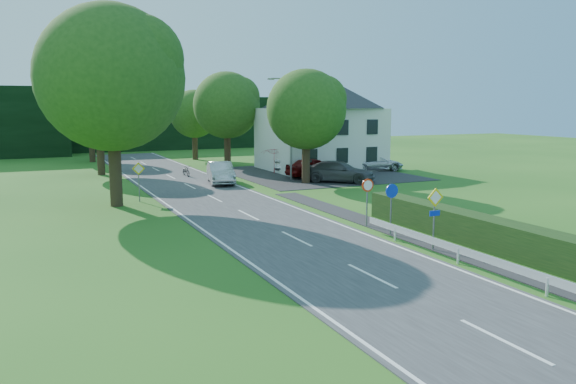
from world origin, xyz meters
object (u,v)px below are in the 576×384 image
parasol (274,161)px  streetlight (290,124)px  moving_car (221,173)px  motorcycle (186,171)px  parked_car_red (313,167)px  parked_car_silver_b (377,163)px  parked_car_grey (339,172)px  parked_car_silver_a (298,163)px

parasol → streetlight: bearing=-98.7°
moving_car → motorcycle: bearing=114.6°
motorcycle → parked_car_red: size_ratio=0.36×
parked_car_silver_b → parasol: bearing=92.6°
parked_car_grey → parked_car_silver_b: bearing=-11.7°
moving_car → parked_car_grey: bearing=-8.3°
motorcycle → parked_car_grey: parked_car_grey is taller
parked_car_red → parked_car_silver_b: parked_car_red is taller
parked_car_silver_b → parasol: size_ratio=1.97×
streetlight → parked_car_silver_b: bearing=14.8°
motorcycle → parasol: size_ratio=0.70×
parked_car_red → parasol: bearing=17.2°
motorcycle → parked_car_silver_a: size_ratio=0.35×
parked_car_grey → parasol: bearing=58.6°
moving_car → parked_car_red: 8.11m
parked_car_red → parked_car_silver_b: (7.39, 1.70, -0.13)m
streetlight → parked_car_red: (2.55, 0.92, -3.63)m
parked_car_red → parked_car_grey: size_ratio=0.85×
motorcycle → parked_car_silver_a: bearing=-8.2°
moving_car → motorcycle: 5.55m
motorcycle → parked_car_silver_b: parked_car_silver_b is taller
parked_car_grey → moving_car: bearing=111.4°
moving_car → parked_car_grey: 9.04m
parked_car_grey → parked_car_silver_b: parked_car_grey is taller
motorcycle → parasol: (7.49, -1.23, 0.65)m
parasol → motorcycle: bearing=170.7°
parked_car_silver_a → parked_car_silver_b: 7.16m
motorcycle → parked_car_silver_b: (16.72, -3.21, 0.22)m
parked_car_silver_b → streetlight: bearing=119.5°
parked_car_red → parked_car_grey: bearing=177.1°
parked_car_red → parked_car_silver_a: parked_car_silver_a is taller
streetlight → parked_car_silver_b: size_ratio=1.67×
moving_car → parked_car_silver_a: moving_car is taller
parked_car_grey → parasol: (-2.25, 7.24, 0.30)m
streetlight → motorcycle: bearing=139.3°
parked_car_grey → parasol: size_ratio=2.26×
parked_car_red → parked_car_grey: parked_car_grey is taller
parked_car_silver_a → parked_car_silver_b: size_ratio=1.01×
motorcycle → parked_car_grey: bearing=-43.5°
motorcycle → parked_car_silver_a: 9.98m
motorcycle → moving_car: bearing=-79.6°
parked_car_silver_b → parked_car_grey: bearing=141.7°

